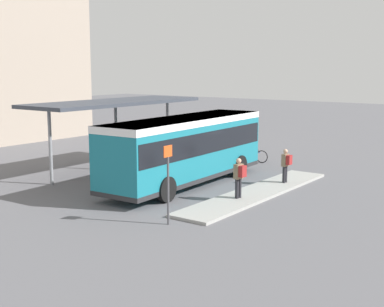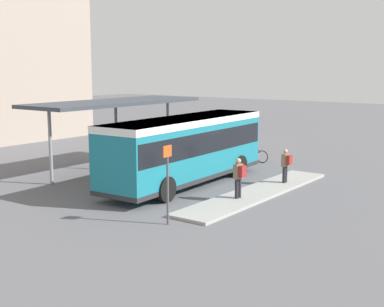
{
  "view_description": "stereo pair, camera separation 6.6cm",
  "coord_description": "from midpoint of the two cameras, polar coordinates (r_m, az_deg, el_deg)",
  "views": [
    {
      "loc": [
        -19.53,
        -14.64,
        5.48
      ],
      "look_at": [
        0.5,
        0.0,
        1.42
      ],
      "focal_mm": 50.0,
      "sensor_mm": 36.0,
      "label": 1
    },
    {
      "loc": [
        -19.49,
        -14.69,
        5.48
      ],
      "look_at": [
        0.5,
        0.0,
        1.42
      ],
      "focal_mm": 50.0,
      "sensor_mm": 36.0,
      "label": 2
    }
  ],
  "objects": [
    {
      "name": "bicycle_white",
      "position": [
        32.13,
        3.57,
        0.13
      ],
      "size": [
        0.48,
        1.71,
        0.74
      ],
      "rotation": [
        0.0,
        0.0,
        -1.54
      ],
      "color": "black",
      "rests_on": "ground_plane"
    },
    {
      "name": "curb_island",
      "position": [
        23.42,
        7.06,
        -4.16
      ],
      "size": [
        10.44,
        1.8,
        0.12
      ],
      "color": "#9E9E99",
      "rests_on": "ground_plane"
    },
    {
      "name": "station_shelter",
      "position": [
        28.33,
        -8.1,
        5.27
      ],
      "size": [
        10.2,
        3.41,
        3.7
      ],
      "color": "#383D47",
      "rests_on": "ground_plane"
    },
    {
      "name": "bicycle_yellow",
      "position": [
        31.62,
        4.44,
        -0.01
      ],
      "size": [
        0.48,
        1.74,
        0.76
      ],
      "rotation": [
        0.0,
        0.0,
        -1.74
      ],
      "color": "black",
      "rests_on": "ground_plane"
    },
    {
      "name": "pedestrian_waiting",
      "position": [
        21.9,
        5.13,
        -2.35
      ],
      "size": [
        0.43,
        0.46,
        1.66
      ],
      "rotation": [
        0.0,
        0.0,
        1.46
      ],
      "color": "#232328",
      "rests_on": "curb_island"
    },
    {
      "name": "platform_sign",
      "position": [
        18.51,
        -2.52,
        -2.94
      ],
      "size": [
        0.44,
        0.08,
        2.8
      ],
      "color": "#4C4C51",
      "rests_on": "ground_plane"
    },
    {
      "name": "ground_plane",
      "position": [
        25.01,
        -0.6,
        -3.36
      ],
      "size": [
        120.0,
        120.0,
        0.0
      ],
      "primitive_type": "plane",
      "color": "#5B5B60"
    },
    {
      "name": "city_bus",
      "position": [
        24.68,
        -0.6,
        0.82
      ],
      "size": [
        10.15,
        2.93,
        3.15
      ],
      "rotation": [
        0.0,
        0.0,
        0.04
      ],
      "color": "#197284",
      "rests_on": "ground_plane"
    },
    {
      "name": "bicycle_black",
      "position": [
        31.63,
        5.89,
        -0.08
      ],
      "size": [
        0.48,
        1.61,
        0.7
      ],
      "rotation": [
        0.0,
        0.0,
        -1.68
      ],
      "color": "black",
      "rests_on": "ground_plane"
    },
    {
      "name": "bicycle_blue",
      "position": [
        31.06,
        6.72,
        -0.24
      ],
      "size": [
        0.48,
        1.71,
        0.74
      ],
      "rotation": [
        0.0,
        0.0,
        1.65
      ],
      "color": "black",
      "rests_on": "ground_plane"
    },
    {
      "name": "pedestrian_companion",
      "position": [
        25.13,
        10.07,
        -1.06
      ],
      "size": [
        0.39,
        0.41,
        1.58
      ],
      "rotation": [
        0.0,
        0.0,
        1.54
      ],
      "color": "#232328",
      "rests_on": "curb_island"
    }
  ]
}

